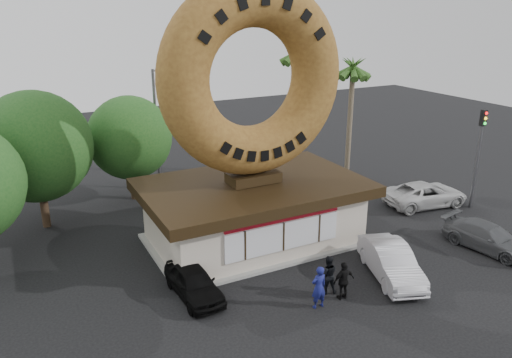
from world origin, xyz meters
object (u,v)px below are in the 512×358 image
at_px(person_center, 328,274).
at_px(car_grey, 488,237).
at_px(car_white, 425,194).
at_px(car_black, 194,282).
at_px(traffic_signal, 479,147).
at_px(person_left, 319,287).
at_px(giant_donut, 253,78).
at_px(donut_shop, 254,210).
at_px(car_silver, 391,262).
at_px(person_right, 344,281).
at_px(street_lamp, 158,124).

xyz_separation_m(person_center, car_grey, (9.58, -0.41, -0.20)).
bearing_deg(car_white, person_center, 124.64).
height_order(car_black, car_white, car_white).
height_order(traffic_signal, person_left, traffic_signal).
height_order(giant_donut, car_white, giant_donut).
bearing_deg(person_left, car_grey, -178.66).
bearing_deg(donut_shop, car_white, -2.12).
bearing_deg(car_black, giant_donut, 34.76).
distance_m(car_black, car_silver, 8.92).
bearing_deg(person_left, car_white, -153.44).
distance_m(donut_shop, person_right, 6.74).
relative_size(donut_shop, street_lamp, 1.40).
distance_m(car_black, car_white, 16.69).
relative_size(donut_shop, person_left, 5.99).
bearing_deg(car_black, car_silver, -19.67).
bearing_deg(giant_donut, car_black, -142.69).
xyz_separation_m(person_center, car_black, (-5.20, 2.38, -0.21)).
height_order(donut_shop, person_right, donut_shop).
height_order(street_lamp, car_white, street_lamp).
bearing_deg(car_silver, person_center, -165.04).
relative_size(traffic_signal, car_silver, 1.30).
relative_size(donut_shop, car_silver, 2.40).
height_order(giant_donut, car_grey, giant_donut).
height_order(donut_shop, car_grey, donut_shop).
height_order(car_black, car_grey, car_grey).
distance_m(person_left, car_grey, 10.57).
distance_m(traffic_signal, person_left, 15.46).
distance_m(donut_shop, car_white, 11.78).
height_order(giant_donut, car_black, giant_donut).
xyz_separation_m(giant_donut, car_grey, (10.12, -6.34, -7.84)).
distance_m(person_right, car_white, 12.52).
height_order(person_right, car_black, person_right).
bearing_deg(street_lamp, car_black, -101.72).
relative_size(giant_donut, car_black, 2.44).
xyz_separation_m(traffic_signal, car_black, (-18.67, -1.55, -3.21)).
height_order(donut_shop, car_white, donut_shop).
height_order(donut_shop, street_lamp, street_lamp).
height_order(traffic_signal, car_white, traffic_signal).
xyz_separation_m(person_left, person_center, (0.98, 0.77, -0.07)).
height_order(giant_donut, person_left, giant_donut).
distance_m(giant_donut, car_white, 14.08).
bearing_deg(car_black, street_lamp, 75.73).
distance_m(street_lamp, person_right, 17.25).
bearing_deg(traffic_signal, donut_shop, 171.90).
bearing_deg(person_center, giant_donut, -60.98).
height_order(donut_shop, person_left, donut_shop).
distance_m(donut_shop, street_lamp, 10.54).
height_order(street_lamp, car_silver, street_lamp).
bearing_deg(giant_donut, person_right, -82.67).
bearing_deg(traffic_signal, car_white, 145.54).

